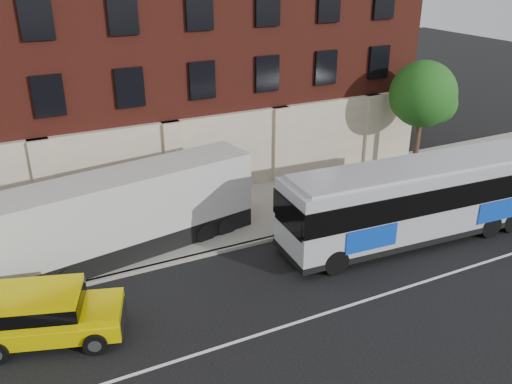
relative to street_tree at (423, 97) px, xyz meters
name	(u,v)px	position (x,y,z in m)	size (l,w,h in m)	color
ground	(290,336)	(-13.54, -9.48, -4.41)	(120.00, 120.00, 0.00)	black
sidewalk	(195,222)	(-13.54, -0.48, -4.33)	(60.00, 6.00, 0.15)	gray
kerb	(219,251)	(-13.54, -3.48, -4.33)	(60.00, 0.25, 0.15)	gray
lane_line	(282,327)	(-13.54, -8.98, -4.40)	(60.00, 0.12, 0.01)	silver
building	(136,34)	(-13.55, 7.44, 3.18)	(30.00, 12.10, 15.00)	#5B1E15
street_tree	(423,97)	(0.00, 0.00, 0.00)	(3.60, 3.60, 6.20)	#3B2A1D
city_bus	(422,197)	(-5.16, -6.07, -2.47)	(12.92, 3.47, 3.50)	#ABAEB6
yellow_suv	(42,313)	(-20.74, -6.14, -3.35)	(4.95, 3.19, 1.84)	#D7C100
shipping_container	(128,215)	(-16.86, -1.90, -2.63)	(11.00, 4.03, 3.60)	black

